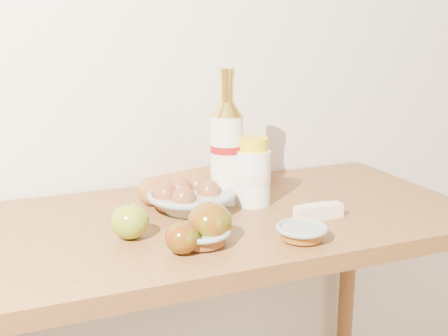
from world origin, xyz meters
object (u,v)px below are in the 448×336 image
Objects in this scene: egg_bowl at (190,198)px; baguette at (209,179)px; bourbon_bottle at (227,149)px; table at (219,263)px; cream_bottle at (253,174)px.

baguette is (0.10, 0.12, 0.00)m from egg_bowl.
table is at bearing -147.54° from bourbon_bottle.
cream_bottle reaches higher than baguette.
egg_bowl reaches higher than baguette.
cream_bottle is 0.17m from egg_bowl.
egg_bowl is 0.64× the size of baguette.
cream_bottle is (0.05, -0.04, -0.06)m from bourbon_bottle.
table is 4.42× the size of egg_bowl.
bourbon_bottle is 0.15m from egg_bowl.
bourbon_bottle is 0.14m from baguette.
egg_bowl is at bearing 133.79° from table.
baguette is at bearing 115.83° from cream_bottle.
cream_bottle is at bearing -64.88° from bourbon_bottle.
table is at bearing -119.66° from baguette.
bourbon_bottle is 1.22× the size of egg_bowl.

